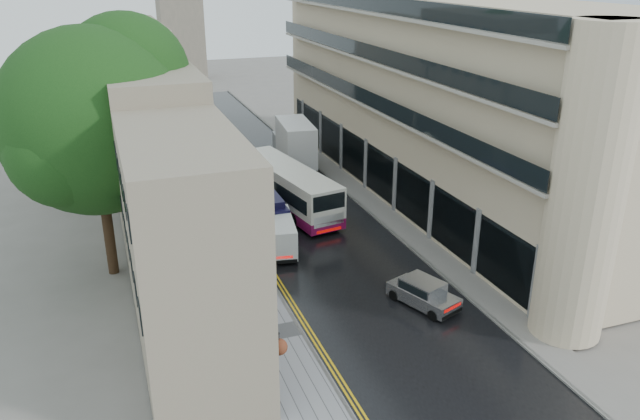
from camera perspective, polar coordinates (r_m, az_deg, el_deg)
road at (r=45.42m, az=-2.91°, el=0.87°), size 9.00×85.00×0.02m
left_sidewalk at (r=44.19m, az=-10.18°, el=0.01°), size 2.70×85.00×0.12m
right_sidewalk at (r=47.14m, az=3.38°, el=1.72°), size 1.80×85.00×0.12m
old_shop_row at (r=44.44m, az=-15.87°, el=7.69°), size 4.50×56.00×12.00m
modern_block at (r=46.08m, az=10.02°, el=9.94°), size 8.00×40.00×14.00m
tree_near at (r=34.43m, az=-19.65°, el=4.94°), size 10.56×10.56×13.89m
tree_far at (r=47.23m, az=-19.56°, el=8.35°), size 9.24×9.24×12.46m
cream_bus at (r=40.29m, az=-2.37°, el=0.44°), size 4.42×11.43×3.04m
white_lorry at (r=49.99m, az=-3.21°, el=5.35°), size 3.22×8.14×4.16m
silver_hatchback at (r=30.78m, az=10.37°, el=-8.77°), size 2.81×4.02×1.38m
white_van at (r=35.74m, az=-5.19°, el=-3.33°), size 2.74×4.89×2.09m
navy_van at (r=38.24m, az=-5.92°, el=-1.18°), size 2.08×5.20×2.65m
pedestrian at (r=39.80m, az=-8.72°, el=-1.05°), size 0.69×0.58×1.59m
lamp_post_near at (r=33.53m, az=-7.38°, el=-0.21°), size 0.83×0.39×7.21m
lamp_post_far at (r=52.41m, az=-12.33°, el=8.19°), size 0.96×0.26×8.43m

